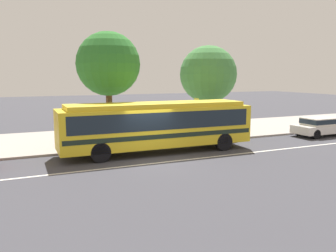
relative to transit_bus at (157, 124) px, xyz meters
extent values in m
plane|color=#3A3A41|center=(-0.95, -1.46, -1.60)|extent=(120.00, 120.00, 0.00)
cube|color=#9C938B|center=(-0.95, 5.35, -1.54)|extent=(60.00, 8.00, 0.12)
cube|color=silver|center=(-0.95, -2.26, -1.60)|extent=(56.00, 0.16, 0.01)
cube|color=gold|center=(-0.02, 0.00, -0.13)|extent=(10.65, 2.64, 2.08)
cube|color=gold|center=(-0.02, 0.00, 1.02)|extent=(9.80, 2.33, 0.24)
cube|color=#19232D|center=(-0.02, 0.00, 0.28)|extent=(10.02, 2.66, 0.91)
cube|color=black|center=(-0.02, 0.00, -0.51)|extent=(10.44, 2.67, 0.24)
cube|color=#19232D|center=(5.24, -0.08, 0.28)|extent=(0.16, 2.18, 1.00)
cylinder|color=black|center=(3.61, 1.04, -1.10)|extent=(1.00, 0.30, 1.00)
cylinder|color=black|center=(3.57, -1.15, -1.10)|extent=(1.00, 0.30, 1.00)
cylinder|color=black|center=(-3.40, 1.15, -1.10)|extent=(1.00, 0.30, 1.00)
cylinder|color=black|center=(-3.43, -1.04, -1.10)|extent=(1.00, 0.30, 1.00)
cube|color=silver|center=(12.68, 0.15, -1.08)|extent=(4.42, 1.79, 0.55)
cube|color=silver|center=(12.46, 0.15, -0.56)|extent=(2.48, 1.56, 0.50)
cube|color=#19232D|center=(12.46, 0.15, -0.53)|extent=(2.52, 1.58, 0.32)
cylinder|color=black|center=(14.13, 0.93, -1.28)|extent=(0.64, 0.22, 0.64)
cylinder|color=black|center=(11.22, 0.91, -1.28)|extent=(0.64, 0.22, 0.64)
cylinder|color=black|center=(11.23, -0.63, -1.28)|extent=(0.64, 0.22, 0.64)
cylinder|color=slate|center=(5.83, 2.19, -1.05)|extent=(0.14, 0.14, 0.85)
cylinder|color=slate|center=(5.97, 2.27, -1.05)|extent=(0.14, 0.14, 0.85)
cylinder|color=gold|center=(5.90, 2.23, -0.31)|extent=(0.46, 0.46, 0.64)
sphere|color=tan|center=(5.90, 2.23, 0.11)|extent=(0.20, 0.20, 0.20)
cylinder|color=#373B2C|center=(-2.51, 2.20, -1.08)|extent=(0.14, 0.14, 0.80)
cylinder|color=#373B2C|center=(-2.61, 2.33, -1.08)|extent=(0.14, 0.14, 0.80)
cylinder|color=gold|center=(-2.56, 2.27, -0.38)|extent=(0.48, 0.48, 0.59)
sphere|color=tan|center=(-2.56, 2.27, 0.02)|extent=(0.22, 0.22, 0.22)
cylinder|color=gray|center=(3.51, 1.99, -0.19)|extent=(0.08, 0.08, 2.58)
cube|color=yellow|center=(3.51, 1.99, 0.90)|extent=(0.09, 0.44, 0.56)
cylinder|color=brown|center=(-1.80, 3.41, 0.24)|extent=(0.38, 0.38, 3.44)
sphere|color=#2D722B|center=(-1.80, 3.41, 3.31)|extent=(3.87, 3.87, 3.87)
cylinder|color=brown|center=(6.03, 4.81, -0.12)|extent=(0.24, 0.24, 2.72)
sphere|color=#438342|center=(6.03, 4.81, 2.71)|extent=(4.19, 4.19, 4.19)
camera|label=1|loc=(-7.16, -17.42, 2.60)|focal=37.01mm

